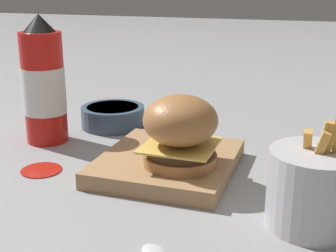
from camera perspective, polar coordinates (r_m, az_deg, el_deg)
ground_plane at (r=0.79m, az=-0.04°, el=-4.87°), size 6.00×6.00×0.00m
serving_board at (r=0.77m, az=0.00°, el=-4.51°), size 0.23×0.21×0.03m
burger at (r=0.71m, az=1.52°, el=-0.53°), size 0.11×0.11×0.11m
ketchup_bottle at (r=0.91m, az=-14.91°, el=4.84°), size 0.08×0.08×0.24m
fries_basket at (r=0.62m, az=17.43°, el=-7.23°), size 0.12×0.12×0.15m
side_bowl at (r=1.00m, az=-6.73°, el=1.25°), size 0.13×0.13×0.04m
ketchup_puddle at (r=0.80m, az=-15.19°, el=-5.15°), size 0.07×0.07×0.00m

